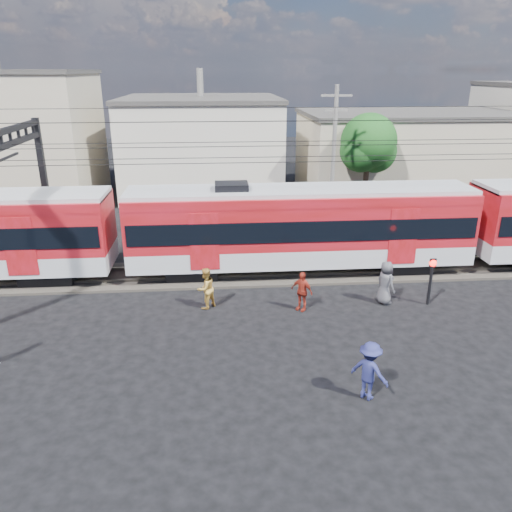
% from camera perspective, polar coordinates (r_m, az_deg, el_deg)
% --- Properties ---
extents(ground, '(120.00, 120.00, 0.00)m').
position_cam_1_polar(ground, '(17.05, -0.58, -12.44)').
color(ground, black).
rests_on(ground, ground).
extents(track_bed, '(70.00, 3.40, 0.12)m').
position_cam_1_polar(track_bed, '(24.12, -1.95, -1.95)').
color(track_bed, '#2D2823').
rests_on(track_bed, ground).
extents(rail_near, '(70.00, 0.12, 0.12)m').
position_cam_1_polar(rail_near, '(23.38, -1.86, -2.38)').
color(rail_near, '#59544C').
rests_on(rail_near, track_bed).
extents(rail_far, '(70.00, 0.12, 0.12)m').
position_cam_1_polar(rail_far, '(24.77, -2.04, -1.03)').
color(rail_far, '#59544C').
rests_on(rail_far, track_bed).
extents(commuter_train, '(50.30, 3.08, 4.17)m').
position_cam_1_polar(commuter_train, '(23.66, 5.56, 3.54)').
color(commuter_train, black).
rests_on(commuter_train, ground).
extents(catenary, '(70.00, 9.30, 7.52)m').
position_cam_1_polar(catenary, '(23.91, -23.56, 8.87)').
color(catenary, black).
rests_on(catenary, ground).
extents(building_midwest, '(12.24, 12.24, 7.30)m').
position_cam_1_polar(building_midwest, '(41.66, -6.16, 12.66)').
color(building_midwest, beige).
rests_on(building_midwest, ground).
extents(building_mideast, '(16.32, 10.20, 6.30)m').
position_cam_1_polar(building_mideast, '(41.55, 16.87, 11.20)').
color(building_mideast, tan).
rests_on(building_mideast, ground).
extents(utility_pole_mid, '(1.80, 0.24, 8.50)m').
position_cam_1_polar(utility_pole_mid, '(30.46, 8.84, 11.33)').
color(utility_pole_mid, slate).
rests_on(utility_pole_mid, ground).
extents(tree_near, '(3.82, 3.64, 6.72)m').
position_cam_1_polar(tree_near, '(34.24, 12.98, 12.27)').
color(tree_near, '#382619').
rests_on(tree_near, ground).
extents(pedestrian_b, '(1.07, 1.06, 1.75)m').
position_cam_1_polar(pedestrian_b, '(20.57, -5.78, -3.69)').
color(pedestrian_b, gold).
rests_on(pedestrian_b, ground).
extents(pedestrian_c, '(1.34, 1.33, 1.86)m').
position_cam_1_polar(pedestrian_c, '(15.48, 12.83, -12.67)').
color(pedestrian_c, navy).
rests_on(pedestrian_c, ground).
extents(pedestrian_d, '(1.01, 0.94, 1.67)m').
position_cam_1_polar(pedestrian_d, '(20.39, 5.24, -4.02)').
color(pedestrian_d, maroon).
rests_on(pedestrian_d, ground).
extents(pedestrian_e, '(0.94, 1.08, 1.87)m').
position_cam_1_polar(pedestrian_e, '(21.53, 14.58, -2.97)').
color(pedestrian_e, '#47474C').
rests_on(pedestrian_e, ground).
extents(crossing_signal, '(0.30, 0.30, 2.05)m').
position_cam_1_polar(crossing_signal, '(21.77, 19.42, -1.84)').
color(crossing_signal, black).
rests_on(crossing_signal, ground).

